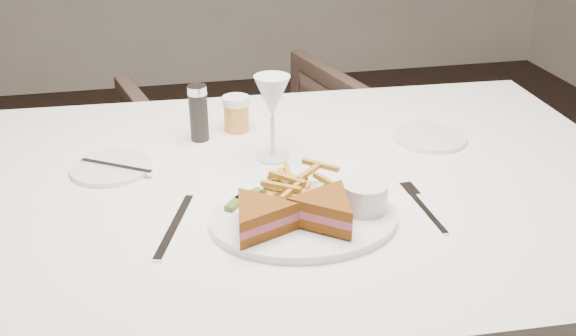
{
  "coord_description": "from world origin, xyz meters",
  "views": [
    {
      "loc": [
        -0.01,
        -1.35,
        1.32
      ],
      "look_at": [
        0.21,
        -0.34,
        0.8
      ],
      "focal_mm": 40.0,
      "sensor_mm": 36.0,
      "label": 1
    }
  ],
  "objects": [
    {
      "name": "chair_far",
      "position": [
        0.28,
        0.52,
        0.36
      ],
      "size": [
        0.85,
        0.82,
        0.73
      ],
      "primitive_type": "imported",
      "rotation": [
        0.0,
        0.0,
        3.39
      ],
      "color": "#49362D",
      "rests_on": "ground"
    },
    {
      "name": "table",
      "position": [
        0.21,
        -0.29,
        0.38
      ],
      "size": [
        1.46,
        1.01,
        0.75
      ],
      "primitive_type": "cube",
      "rotation": [
        0.0,
        0.0,
        -0.04
      ],
      "color": "white",
      "rests_on": "ground"
    },
    {
      "name": "table_setting",
      "position": [
        0.2,
        -0.35,
        0.79
      ],
      "size": [
        0.83,
        0.63,
        0.18
      ],
      "color": "white",
      "rests_on": "table"
    }
  ]
}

